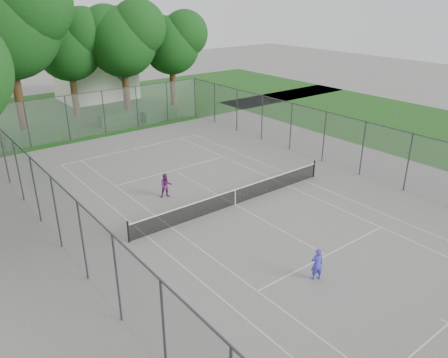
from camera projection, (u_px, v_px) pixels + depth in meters
ground at (235, 205)px, 23.97m from camera, size 120.00×120.00×0.00m
grass_far at (68, 112)px, 42.84m from camera, size 60.00×20.00×0.00m
grass_right at (439, 132)px, 36.40m from camera, size 16.00×40.00×0.00m
court_markings at (235, 205)px, 23.97m from camera, size 11.03×23.83×0.01m
tennis_net at (235, 196)px, 23.77m from camera, size 12.87×0.10×1.10m
perimeter_fence at (236, 174)px, 23.26m from camera, size 18.08×34.08×3.52m
tree_far_left at (6, 16)px, 32.48m from camera, size 9.22×8.42×13.26m
tree_far_midleft at (69, 42)px, 38.93m from camera, size 6.77×6.18×9.73m
tree_far_midright at (123, 36)px, 39.48m from camera, size 7.22×6.59×10.38m
tree_far_right at (172, 40)px, 43.01m from camera, size 6.50×5.93×9.34m
hedge_left at (32, 136)px, 33.74m from camera, size 4.03×1.21×1.01m
hedge_mid at (118, 119)px, 38.34m from camera, size 3.28×0.94×1.03m
hedge_right at (159, 115)px, 39.88m from camera, size 3.15×1.15×0.94m
house at (94, 63)px, 46.75m from camera, size 7.52×5.83×9.36m
girl_player at (317, 264)px, 17.48m from camera, size 0.61×0.52×1.42m
woman_player at (166, 186)px, 24.62m from camera, size 0.81×0.72×1.41m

